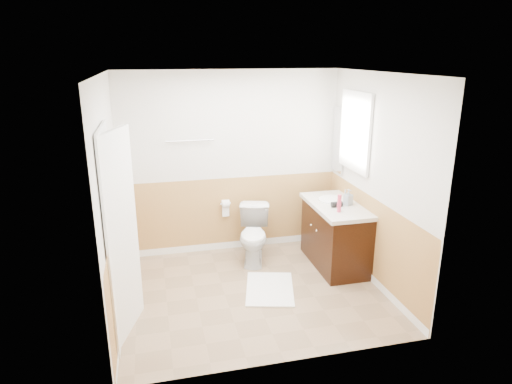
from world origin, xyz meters
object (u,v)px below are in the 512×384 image
object	(u,v)px
toilet	(254,235)
lotion_bottle	(339,203)
bath_mat	(270,289)
vanity_cabinet	(335,237)
soap_dispenser	(348,197)

from	to	relation	value
toilet	lotion_bottle	distance (m)	1.27
lotion_bottle	bath_mat	bearing A→B (deg)	-169.60
vanity_cabinet	lotion_bottle	distance (m)	0.64
lotion_bottle	soap_dispenser	size ratio (longest dim) A/B	1.08
bath_mat	vanity_cabinet	size ratio (longest dim) A/B	0.73
soap_dispenser	toilet	bearing A→B (deg)	158.82
toilet	lotion_bottle	xyz separation A→B (m)	(0.91, -0.66, 0.59)
bath_mat	vanity_cabinet	xyz separation A→B (m)	(1.01, 0.45, 0.39)
toilet	vanity_cabinet	world-z (taller)	vanity_cabinet
bath_mat	soap_dispenser	size ratio (longest dim) A/B	3.93
toilet	lotion_bottle	bearing A→B (deg)	-21.38
toilet	soap_dispenser	xyz separation A→B (m)	(1.13, -0.44, 0.59)
toilet	soap_dispenser	size ratio (longest dim) A/B	3.60
soap_dispenser	bath_mat	bearing A→B (deg)	-160.99
toilet	bath_mat	world-z (taller)	toilet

